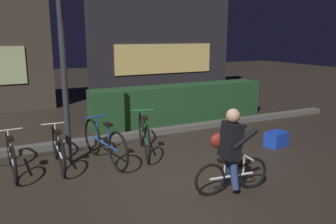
% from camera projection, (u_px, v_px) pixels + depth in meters
% --- Properties ---
extents(ground_plane, '(40.00, 40.00, 0.00)m').
position_uv_depth(ground_plane, '(173.00, 173.00, 5.66)').
color(ground_plane, '#2D261E').
extents(sidewalk_curb, '(12.00, 0.24, 0.12)m').
position_uv_depth(sidewalk_curb, '(128.00, 136.00, 7.57)').
color(sidewalk_curb, '#56544F').
rests_on(sidewalk_curb, ground).
extents(hedge_row, '(4.80, 0.70, 0.97)m').
position_uv_depth(hedge_row, '(180.00, 103.00, 9.05)').
color(hedge_row, '#214723').
rests_on(hedge_row, ground).
extents(storefront_right, '(5.69, 0.54, 4.76)m').
position_uv_depth(storefront_right, '(162.00, 32.00, 12.84)').
color(storefront_right, '#262328').
rests_on(storefront_right, ground).
extents(street_post, '(0.10, 0.10, 2.96)m').
position_uv_depth(street_post, '(64.00, 81.00, 5.74)').
color(street_post, '#2D2D33').
rests_on(street_post, ground).
extents(parked_bike_left_mid, '(0.46, 1.53, 0.70)m').
position_uv_depth(parked_bike_left_mid, '(11.00, 155.00, 5.54)').
color(parked_bike_left_mid, black).
rests_on(parked_bike_left_mid, ground).
extents(parked_bike_center_left, '(0.46, 1.59, 0.73)m').
position_uv_depth(parked_bike_center_left, '(58.00, 149.00, 5.84)').
color(parked_bike_center_left, black).
rests_on(parked_bike_center_left, ground).
extents(parked_bike_center_right, '(0.46, 1.73, 0.80)m').
position_uv_depth(parked_bike_center_right, '(104.00, 143.00, 6.07)').
color(parked_bike_center_right, black).
rests_on(parked_bike_center_right, ground).
extents(parked_bike_right_mid, '(0.57, 1.69, 0.80)m').
position_uv_depth(parked_bike_right_mid, '(144.00, 135.00, 6.54)').
color(parked_bike_right_mid, black).
rests_on(parked_bike_right_mid, ground).
extents(traffic_cone_near, '(0.36, 0.36, 0.68)m').
position_uv_depth(traffic_cone_near, '(235.00, 146.00, 6.01)').
color(traffic_cone_near, black).
rests_on(traffic_cone_near, ground).
extents(traffic_cone_far, '(0.36, 0.36, 0.62)m').
position_uv_depth(traffic_cone_far, '(232.00, 129.00, 7.20)').
color(traffic_cone_far, black).
rests_on(traffic_cone_far, ground).
extents(blue_crate, '(0.49, 0.39, 0.30)m').
position_uv_depth(blue_crate, '(276.00, 139.00, 7.01)').
color(blue_crate, '#193DB7').
rests_on(blue_crate, ground).
extents(cyclist, '(1.19, 0.56, 1.25)m').
position_uv_depth(cyclist, '(230.00, 150.00, 4.85)').
color(cyclist, black).
rests_on(cyclist, ground).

